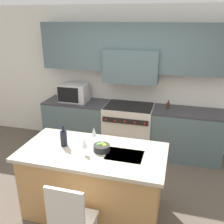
{
  "coord_description": "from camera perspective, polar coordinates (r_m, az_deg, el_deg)",
  "views": [
    {
      "loc": [
        0.86,
        -2.59,
        2.46
      ],
      "look_at": [
        -0.05,
        0.71,
        1.17
      ],
      "focal_mm": 40.0,
      "sensor_mm": 36.0,
      "label": 1
    }
  ],
  "objects": [
    {
      "name": "island_chair",
      "position": [
        2.8,
        -9.48,
        -23.12
      ],
      "size": [
        0.42,
        0.4,
        0.98
      ],
      "color": "beige",
      "rests_on": "ground_plane"
    },
    {
      "name": "ground_plane",
      "position": [
        3.68,
        -2.33,
        -21.37
      ],
      "size": [
        10.0,
        10.0,
        0.0
      ],
      "primitive_type": "plane",
      "color": "brown"
    },
    {
      "name": "range_stove",
      "position": [
        4.84,
        3.79,
        -3.73
      ],
      "size": [
        0.9,
        0.7,
        0.93
      ],
      "color": "beige",
      "rests_on": "ground_plane"
    },
    {
      "name": "microwave",
      "position": [
        4.96,
        -8.68,
        4.42
      ],
      "size": [
        0.54,
        0.37,
        0.35
      ],
      "color": "#B7B7BC",
      "rests_on": "back_counter"
    },
    {
      "name": "back_counter",
      "position": [
        4.86,
        3.84,
        -3.71
      ],
      "size": [
        3.39,
        0.62,
        0.92
      ],
      "color": "#4C6066",
      "rests_on": "ground_plane"
    },
    {
      "name": "kitchen_island",
      "position": [
        3.39,
        -4.25,
        -15.48
      ],
      "size": [
        1.82,
        0.92,
        0.92
      ],
      "color": "#B7844C",
      "rests_on": "ground_plane"
    },
    {
      "name": "back_cabinetry",
      "position": [
        4.76,
        4.8,
        10.06
      ],
      "size": [
        10.0,
        0.46,
        2.7
      ],
      "color": "silver",
      "rests_on": "ground_plane"
    },
    {
      "name": "wine_glass_near",
      "position": [
        3.01,
        -6.35,
        -7.17
      ],
      "size": [
        0.07,
        0.07,
        0.21
      ],
      "color": "white",
      "rests_on": "kitchen_island"
    },
    {
      "name": "wine_bottle",
      "position": [
        3.26,
        -10.97,
        -5.84
      ],
      "size": [
        0.09,
        0.09,
        0.29
      ],
      "color": "black",
      "rests_on": "kitchen_island"
    },
    {
      "name": "oil_bottle_on_counter",
      "position": [
        4.62,
        12.72,
        1.42
      ],
      "size": [
        0.06,
        0.06,
        0.16
      ],
      "color": "#422314",
      "rests_on": "back_counter"
    },
    {
      "name": "fruit_bowl",
      "position": [
        3.11,
        -2.38,
        -8.09
      ],
      "size": [
        0.21,
        0.21,
        0.11
      ],
      "color": "black",
      "rests_on": "kitchen_island"
    },
    {
      "name": "wine_glass_far",
      "position": [
        3.28,
        -4.15,
        -4.61
      ],
      "size": [
        0.07,
        0.07,
        0.21
      ],
      "color": "white",
      "rests_on": "kitchen_island"
    }
  ]
}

